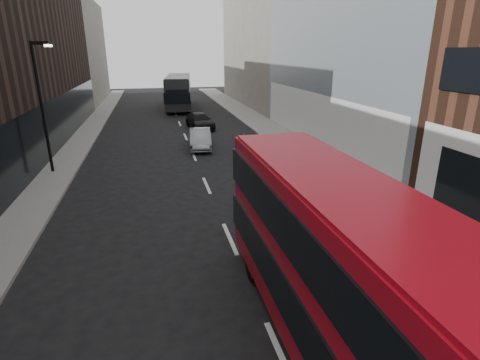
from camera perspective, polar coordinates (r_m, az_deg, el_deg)
sidewalk_right at (r=31.67m, az=5.59°, el=6.98°), size 3.00×80.00×0.15m
sidewalk_left at (r=30.56m, az=-23.29°, el=5.06°), size 2.00×80.00×0.15m
building_modern_block at (r=29.09m, az=17.25°, el=24.69°), size 5.03×22.00×20.00m
building_victorian at (r=50.35m, az=3.10°, el=22.47°), size 6.50×24.00×21.00m
building_left_mid at (r=35.49m, az=-29.30°, el=17.33°), size 5.00×24.00×14.00m
building_left_far at (r=57.04m, az=-23.36°, el=17.46°), size 5.00×20.00×13.00m
street_lamp at (r=23.18m, az=-27.91°, el=10.76°), size 1.06×0.22×7.00m
red_bus at (r=8.52m, az=14.91°, el=-12.44°), size 2.48×10.35×4.17m
grey_bus at (r=47.03m, az=-9.31°, el=13.24°), size 4.07×12.15×3.85m
car_a at (r=25.85m, az=1.54°, el=5.62°), size 2.03×4.01×1.31m
car_b at (r=27.19m, az=-6.08°, el=6.28°), size 1.90×4.34×1.39m
car_c at (r=34.41m, az=-6.15°, el=8.94°), size 2.48×4.84×1.34m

